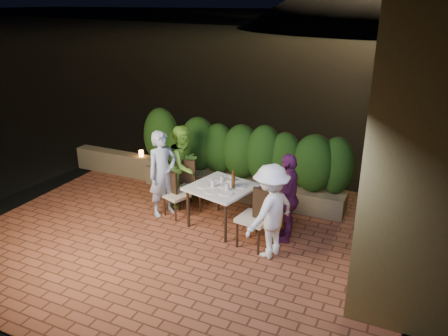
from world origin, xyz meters
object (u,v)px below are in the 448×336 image
Objects in this scene: chair_right_back at (271,210)px; parapet_lamp at (141,153)px; chair_left_back at (195,184)px; bowl at (230,179)px; diner_white at (271,211)px; beer_bottle at (233,179)px; dining_table at (222,206)px; diner_green at (184,165)px; diner_purple at (288,198)px; chair_left_front at (176,195)px; chair_right_front at (254,217)px; diner_blue at (163,174)px.

parapet_lamp is (-3.44, 1.19, 0.12)m from chair_right_back.
chair_left_back reaches higher than parapet_lamp.
chair_left_back is at bearing 169.05° from bowl.
chair_left_back is at bearing -97.44° from diner_white.
beer_bottle reaches higher than bowl.
parapet_lamp is at bearing 159.31° from bowl.
dining_table is 0.64× the size of diner_green.
beer_bottle is 1.07m from diner_white.
diner_purple is (0.97, -0.01, -0.16)m from beer_bottle.
chair_left_back reaches higher than chair_left_front.
chair_left_front is 6.02× the size of parapet_lamp.
chair_right_front is 0.50m from chair_right_back.
chair_left_back is 1.76m from chair_right_front.
chair_left_back is (-0.80, 0.15, -0.30)m from bowl.
chair_right_back is (0.88, 0.08, 0.07)m from dining_table.
chair_left_front is 0.94× the size of chair_right_back.
diner_purple is (1.15, -0.27, -0.02)m from bowl.
diner_green reaches higher than bowl.
chair_right_front is 0.69× the size of diner_white.
beer_bottle is 0.98m from diner_purple.
diner_purple is at bearing -17.86° from chair_left_back.
bowl is (0.02, 0.29, 0.40)m from dining_table.
diner_blue is at bearing -96.87° from diner_purple.
diner_blue is at bearing 174.22° from diner_green.
chair_right_back reaches higher than dining_table.
bowl is 1.05m from chair_right_front.
diner_green is (-1.07, 0.23, 0.01)m from bowl.
diner_blue is at bearing -178.27° from dining_table.
diner_white reaches higher than chair_right_back.
dining_table is at bearing -110.86° from diner_green.
dining_table is 1.06× the size of chair_left_back.
diner_green reaches higher than beer_bottle.
chair_left_front is at bearing 30.61° from chair_right_back.
chair_right_front is at bearing -74.65° from diner_blue.
diner_blue is at bearing -82.19° from diner_white.
chair_left_back is at bearing 157.04° from beer_bottle.
diner_green is at bearing 14.66° from chair_right_back.
chair_left_front is 0.89× the size of chair_left_back.
diner_green is 1.04× the size of diner_purple.
chair_right_back is 2.08m from diner_blue.
diner_white reaches higher than chair_left_back.
chair_left_front is 1.72m from chair_right_front.
beer_bottle is at bearing -55.18° from bowl.
diner_blue reaches higher than diner_green.
diner_white is (1.85, -1.00, 0.28)m from chair_left_back.
diner_white reaches higher than chair_left_front.
dining_table is 1.23m from diner_purple.
parapet_lamp is (-3.64, 1.82, -0.18)m from diner_white.
bowl is at bearing -48.39° from diner_blue.
chair_left_front is (-0.90, -0.01, 0.05)m from dining_table.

